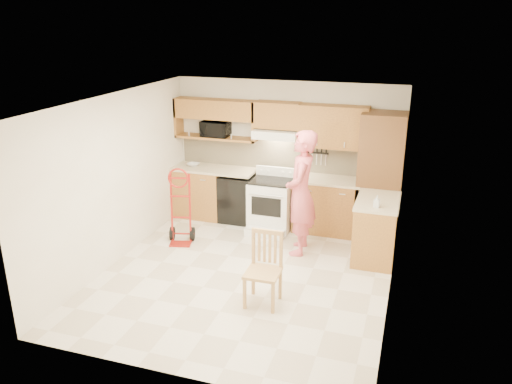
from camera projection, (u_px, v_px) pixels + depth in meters
The scene contains 28 objects.
floor at pixel (245, 276), 7.27m from camera, with size 4.00×4.50×0.02m, color silver.
ceiling at pixel (244, 100), 6.44m from camera, with size 4.00×4.50×0.02m, color white.
wall_back at pixel (287, 153), 8.89m from camera, with size 4.00×0.02×2.50m, color white.
wall_front at pixel (168, 268), 4.82m from camera, with size 4.00×0.02×2.50m, color white.
wall_left at pixel (116, 179), 7.44m from camera, with size 0.02×4.50×2.50m, color white.
wall_right at pixel (398, 210), 6.28m from camera, with size 0.02×4.50×2.50m, color white.
backsplash at pixel (286, 156), 8.88m from camera, with size 3.92×0.03×0.55m, color beige.
lower_cab_left at pixel (200, 192), 9.32m from camera, with size 0.90×0.60×0.90m, color #B0742A.
dishwasher at pixel (238, 198), 9.11m from camera, with size 0.60×0.60×0.85m, color black.
lower_cab_right at pixel (328, 206), 8.63m from camera, with size 1.14×0.60×0.90m, color #B0742A.
countertop_left at pixel (214, 169), 9.08m from camera, with size 1.50×0.63×0.04m, color tan.
countertop_right at pixel (329, 180), 8.48m from camera, with size 1.14×0.63×0.04m, color tan.
cab_return_right at pixel (376, 230), 7.66m from camera, with size 0.60×1.00×0.90m, color #B0742A.
countertop_return at pixel (378, 201), 7.51m from camera, with size 0.63×1.00×0.04m, color tan.
pantry_tall at pixel (380, 177), 8.20m from camera, with size 0.70×0.60×2.10m, color brown.
upper_cab_left at pixel (216, 109), 8.85m from camera, with size 1.50×0.33×0.34m, color #B0742A.
upper_shelf_mw at pixel (216, 138), 9.02m from camera, with size 1.50×0.33×0.04m, color #B0742A.
upper_cab_center at pixel (278, 115), 8.54m from camera, with size 0.76×0.33×0.44m, color #B0742A.
upper_cab_right at pixel (333, 127), 8.31m from camera, with size 1.14×0.33×0.70m, color #B0742A.
range_hood at pixel (277, 134), 8.58m from camera, with size 0.76×0.46×0.14m, color white.
knife_strip at pixel (317, 156), 8.68m from camera, with size 0.40×0.05×0.29m, color black, non-canonical shape.
microwave at pixel (215, 129), 8.97m from camera, with size 0.49×0.34×0.27m, color black.
range at pixel (270, 201), 8.64m from camera, with size 0.71×0.93×1.04m, color white, non-canonical shape.
person at pixel (301, 193), 7.69m from camera, with size 0.71×0.47×1.94m, color #D75964.
hand_truck at pixel (180, 210), 8.13m from camera, with size 0.45×0.41×1.15m, color maroon, non-canonical shape.
dining_chair at pixel (263, 270), 6.40m from camera, with size 0.43×0.47×0.96m, color tan, non-canonical shape.
soap_bottle at pixel (377, 201), 7.20m from camera, with size 0.08×0.08×0.18m, color white.
bowl at pixel (193, 165), 9.18m from camera, with size 0.21×0.21×0.05m, color white.
Camera 1 is at (2.12, -6.11, 3.53)m, focal length 35.49 mm.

